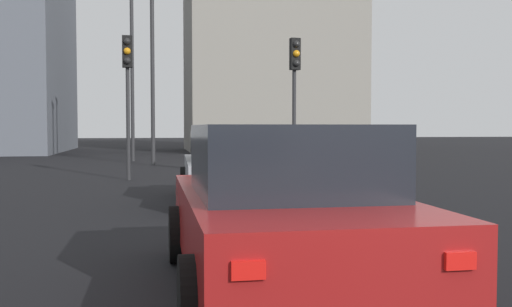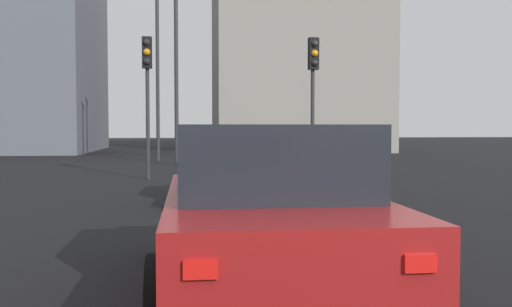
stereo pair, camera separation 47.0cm
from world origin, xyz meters
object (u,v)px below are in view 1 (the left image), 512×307
at_px(traffic_light_near_right, 128,77).
at_px(street_lamp_kerbside, 132,58).
at_px(car_silver_lead, 231,167).
at_px(street_lamp_far, 152,42).
at_px(traffic_light_near_left, 295,78).
at_px(car_red_second, 283,212).

relative_size(traffic_light_near_right, street_lamp_kerbside, 0.53).
relative_size(car_silver_lead, traffic_light_near_right, 1.03).
distance_m(street_lamp_kerbside, street_lamp_far, 3.11).
height_order(traffic_light_near_right, street_lamp_kerbside, street_lamp_kerbside).
distance_m(car_silver_lead, street_lamp_far, 12.55).
xyz_separation_m(car_silver_lead, street_lamp_kerbside, (14.68, 2.46, 3.87)).
bearing_deg(car_silver_lead, traffic_light_near_right, 25.59).
bearing_deg(traffic_light_near_left, car_silver_lead, -34.15).
xyz_separation_m(car_red_second, street_lamp_kerbside, (21.07, 2.08, 3.84)).
height_order(car_red_second, traffic_light_near_right, traffic_light_near_right).
bearing_deg(street_lamp_kerbside, traffic_light_near_right, -178.85).
bearing_deg(car_silver_lead, street_lamp_kerbside, 11.75).
distance_m(traffic_light_near_left, street_lamp_far, 8.49).
xyz_separation_m(traffic_light_near_left, street_lamp_kerbside, (10.18, 4.91, 1.66)).
height_order(car_silver_lead, traffic_light_near_right, traffic_light_near_right).
relative_size(car_silver_lead, traffic_light_near_left, 1.04).
distance_m(car_silver_lead, traffic_light_near_left, 5.58).
relative_size(traffic_light_near_left, street_lamp_far, 0.48).
xyz_separation_m(car_red_second, street_lamp_far, (18.11, 1.19, 4.16)).
relative_size(car_red_second, traffic_light_near_right, 0.99).
relative_size(traffic_light_near_left, traffic_light_near_right, 0.99).
bearing_deg(traffic_light_near_left, traffic_light_near_right, -104.69).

